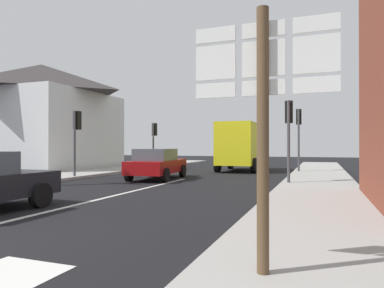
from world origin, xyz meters
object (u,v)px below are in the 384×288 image
traffic_light_near_right (289,123)px  traffic_light_far_left (154,135)px  traffic_light_far_right (299,126)px  delivery_truck (240,145)px  traffic_light_near_left (77,129)px  sedan_far (157,163)px  route_sign_post (263,111)px

traffic_light_near_right → traffic_light_far_left: size_ratio=1.06×
traffic_light_far_left → traffic_light_far_right: 10.09m
traffic_light_far_right → delivery_truck: bearing=170.3°
traffic_light_near_left → sedan_far: bearing=16.7°
delivery_truck → traffic_light_far_left: 6.45m
traffic_light_near_right → traffic_light_near_left: size_ratio=1.04×
traffic_light_near_right → traffic_light_far_left: (-10.02, 7.90, -0.14)m
traffic_light_near_right → traffic_light_far_left: bearing=141.7°
route_sign_post → traffic_light_near_left: 14.58m
traffic_light_near_right → route_sign_post: bearing=-86.8°
route_sign_post → traffic_light_near_left: size_ratio=0.96×
traffic_light_far_right → traffic_light_near_right: bearing=-90.0°
delivery_truck → traffic_light_far_left: size_ratio=1.55×
traffic_light_near_left → traffic_light_far_right: size_ratio=0.88×
traffic_light_near_left → route_sign_post: bearing=-43.3°
route_sign_post → traffic_light_far_right: traffic_light_far_right is taller
sedan_far → traffic_light_near_left: 4.33m
delivery_truck → traffic_light_near_left: bearing=-128.6°
traffic_light_near_right → traffic_light_far_right: 6.79m
route_sign_post → traffic_light_far_left: (-10.61, 18.48, 0.40)m
traffic_light_far_left → traffic_light_far_right: traffic_light_far_right is taller
sedan_far → traffic_light_near_right: (6.21, -0.56, 1.79)m
traffic_light_near_left → traffic_light_far_right: bearing=36.3°
delivery_truck → traffic_light_near_right: (3.63, -7.41, 0.90)m
delivery_truck → sedan_far: bearing=-110.6°
sedan_far → route_sign_post: size_ratio=1.36×
traffic_light_near_right → delivery_truck: bearing=116.1°
traffic_light_near_right → traffic_light_far_right: size_ratio=0.91×
route_sign_post → traffic_light_far_left: bearing=119.9°
delivery_truck → traffic_light_far_right: traffic_light_far_right is taller
traffic_light_far_left → route_sign_post: bearing=-60.1°
sedan_far → route_sign_post: route_sign_post is taller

